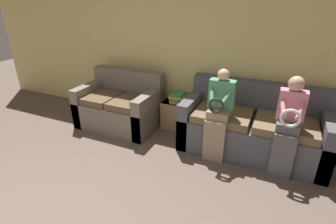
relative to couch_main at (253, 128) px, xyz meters
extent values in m
cube|color=#DBCC7F|center=(-1.45, 0.49, 0.93)|extent=(7.95, 0.06, 2.55)
cube|color=#4C4C56|center=(0.00, -0.04, -0.11)|extent=(1.96, 0.89, 0.48)
cube|color=#4C4C56|center=(0.00, 0.30, 0.37)|extent=(1.96, 0.20, 0.47)
cube|color=#4C4C56|center=(-0.90, -0.04, 0.01)|extent=(0.16, 0.89, 0.71)
cube|color=#4C4C56|center=(0.90, -0.04, 0.01)|extent=(0.16, 0.89, 0.71)
cube|color=brown|center=(-0.41, -0.14, 0.19)|extent=(0.77, 0.65, 0.11)
cube|color=brown|center=(0.41, -0.14, 0.19)|extent=(0.77, 0.65, 0.11)
cube|color=#70665B|center=(-2.17, -0.12, -0.12)|extent=(1.31, 0.87, 0.44)
cube|color=#70665B|center=(-2.17, 0.21, 0.33)|extent=(1.31, 0.20, 0.46)
cube|color=#70665B|center=(-2.75, -0.12, -0.01)|extent=(0.16, 0.87, 0.67)
cube|color=#70665B|center=(-1.60, -0.12, -0.01)|extent=(0.16, 0.87, 0.67)
cube|color=brown|center=(-2.42, -0.22, 0.15)|extent=(0.47, 0.63, 0.11)
cube|color=brown|center=(-1.93, -0.22, 0.15)|extent=(0.47, 0.63, 0.11)
cube|color=gray|center=(-0.42, -0.48, -0.05)|extent=(0.28, 0.10, 0.59)
cube|color=gray|center=(-0.42, -0.34, 0.30)|extent=(0.28, 0.28, 0.11)
cube|color=#4C8E66|center=(-0.42, -0.27, 0.54)|extent=(0.33, 0.14, 0.39)
sphere|color=#DBB293|center=(-0.42, -0.27, 0.81)|extent=(0.15, 0.15, 0.15)
torus|color=black|center=(-0.42, -0.54, 0.49)|extent=(0.20, 0.04, 0.20)
cylinder|color=#4C8E66|center=(-0.52, -0.41, 0.57)|extent=(0.14, 0.31, 0.22)
cylinder|color=#4C8E66|center=(-0.32, -0.41, 0.57)|extent=(0.14, 0.31, 0.22)
cube|color=#56565B|center=(0.42, -0.48, -0.05)|extent=(0.26, 0.10, 0.59)
cube|color=#56565B|center=(0.42, -0.34, 0.30)|extent=(0.26, 0.28, 0.11)
cube|color=#D17A8E|center=(0.42, -0.27, 0.54)|extent=(0.31, 0.14, 0.37)
sphere|color=tan|center=(0.42, -0.27, 0.80)|extent=(0.18, 0.18, 0.18)
torus|color=white|center=(0.42, -0.54, 0.48)|extent=(0.23, 0.04, 0.23)
cylinder|color=#D17A8E|center=(0.32, -0.41, 0.56)|extent=(0.12, 0.31, 0.21)
cylinder|color=#D17A8E|center=(0.52, -0.41, 0.56)|extent=(0.12, 0.31, 0.21)
cube|color=#9E7A51|center=(-1.25, 0.24, -0.11)|extent=(0.46, 0.40, 0.46)
cube|color=tan|center=(-1.25, 0.24, 0.11)|extent=(0.48, 0.42, 0.02)
cube|color=orange|center=(-1.25, 0.23, 0.14)|extent=(0.16, 0.31, 0.03)
cube|color=#3D8451|center=(-1.26, 0.23, 0.17)|extent=(0.18, 0.28, 0.03)
cube|color=gold|center=(-1.25, 0.24, 0.21)|extent=(0.25, 0.26, 0.04)
cube|color=#3D8451|center=(-1.24, 0.23, 0.24)|extent=(0.19, 0.25, 0.04)
camera|label=1|loc=(0.26, -3.50, 1.75)|focal=28.00mm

